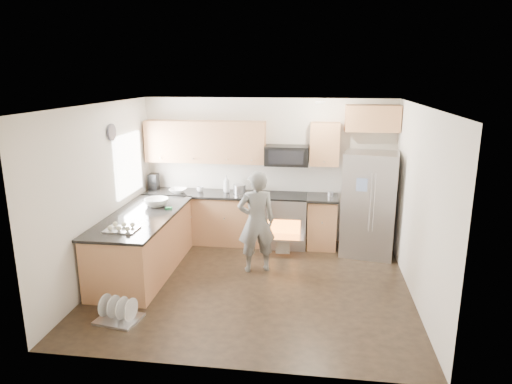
# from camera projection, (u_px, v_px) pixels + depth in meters

# --- Properties ---
(ground) EXTENTS (4.50, 4.50, 0.00)m
(ground) POSITION_uv_depth(u_px,v_px,m) (253.00, 284.00, 6.71)
(ground) COLOR black
(ground) RESTS_ON ground
(room_shell) EXTENTS (4.54, 4.04, 2.62)m
(room_shell) POSITION_uv_depth(u_px,v_px,m) (250.00, 173.00, 6.31)
(room_shell) COLOR silver
(room_shell) RESTS_ON ground
(back_cabinet_run) EXTENTS (4.45, 0.64, 2.50)m
(back_cabinet_run) POSITION_uv_depth(u_px,v_px,m) (234.00, 191.00, 8.22)
(back_cabinet_run) COLOR #B47248
(back_cabinet_run) RESTS_ON ground
(peninsula) EXTENTS (0.96, 2.36, 1.05)m
(peninsula) POSITION_uv_depth(u_px,v_px,m) (143.00, 243.00, 7.06)
(peninsula) COLOR #B47248
(peninsula) RESTS_ON ground
(stove_range) EXTENTS (0.76, 0.97, 1.79)m
(stove_range) POSITION_uv_depth(u_px,v_px,m) (285.00, 209.00, 8.12)
(stove_range) COLOR #B7B7BC
(stove_range) RESTS_ON ground
(refrigerator) EXTENTS (0.97, 0.81, 1.76)m
(refrigerator) POSITION_uv_depth(u_px,v_px,m) (369.00, 204.00, 7.65)
(refrigerator) COLOR #B7B7BC
(refrigerator) RESTS_ON ground
(person) EXTENTS (0.68, 0.55, 1.61)m
(person) POSITION_uv_depth(u_px,v_px,m) (256.00, 222.00, 7.01)
(person) COLOR slate
(person) RESTS_ON ground
(dish_rack) EXTENTS (0.58, 0.50, 0.32)m
(dish_rack) POSITION_uv_depth(u_px,v_px,m) (119.00, 314.00, 5.72)
(dish_rack) COLOR #B7B7BC
(dish_rack) RESTS_ON ground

